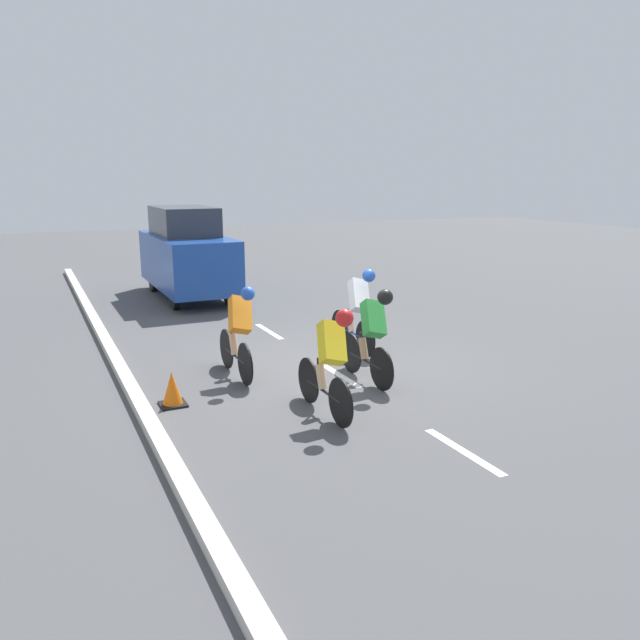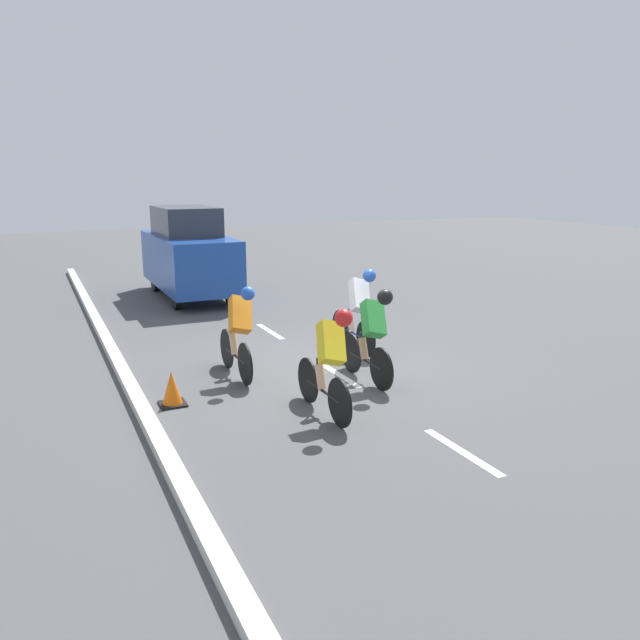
% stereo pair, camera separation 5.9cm
% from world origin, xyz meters
% --- Properties ---
extents(ground_plane, '(60.00, 60.00, 0.00)m').
position_xyz_m(ground_plane, '(0.00, 0.00, 0.00)').
color(ground_plane, '#4C4C4F').
extents(lane_stripe_near, '(0.12, 1.40, 0.01)m').
position_xyz_m(lane_stripe_near, '(0.00, 3.70, 0.00)').
color(lane_stripe_near, white).
rests_on(lane_stripe_near, ground).
extents(lane_stripe_mid, '(0.12, 1.40, 0.01)m').
position_xyz_m(lane_stripe_mid, '(0.00, 0.50, 0.00)').
color(lane_stripe_mid, white).
rests_on(lane_stripe_mid, ground).
extents(lane_stripe_far, '(0.12, 1.40, 0.01)m').
position_xyz_m(lane_stripe_far, '(0.00, -2.70, 0.00)').
color(lane_stripe_far, white).
rests_on(lane_stripe_far, ground).
extents(curb, '(0.20, 27.16, 0.14)m').
position_xyz_m(curb, '(3.20, 0.50, 0.07)').
color(curb, beige).
rests_on(curb, ground).
extents(cyclist_green, '(0.45, 1.63, 1.51)m').
position_xyz_m(cyclist_green, '(-0.29, 1.03, 0.81)').
color(cyclist_green, black).
rests_on(cyclist_green, ground).
extents(cyclist_white, '(0.46, 1.65, 1.55)m').
position_xyz_m(cyclist_white, '(-0.94, -0.61, 0.83)').
color(cyclist_white, black).
rests_on(cyclist_white, ground).
extents(cyclist_orange, '(0.44, 1.64, 1.51)m').
position_xyz_m(cyclist_orange, '(1.49, -0.08, 0.79)').
color(cyclist_orange, black).
rests_on(cyclist_orange, ground).
extents(cyclist_yellow, '(0.45, 1.65, 1.51)m').
position_xyz_m(cyclist_yellow, '(0.91, 2.01, 0.81)').
color(cyclist_yellow, black).
rests_on(cyclist_yellow, ground).
extents(support_car, '(1.70, 4.33, 2.37)m').
position_xyz_m(support_car, '(0.59, -7.12, 1.17)').
color(support_car, black).
rests_on(support_car, ground).
extents(traffic_cone, '(0.36, 0.36, 0.49)m').
position_xyz_m(traffic_cone, '(2.75, 0.72, 0.24)').
color(traffic_cone, black).
rests_on(traffic_cone, ground).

